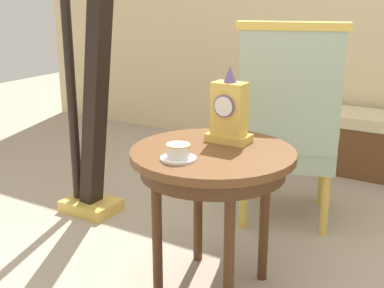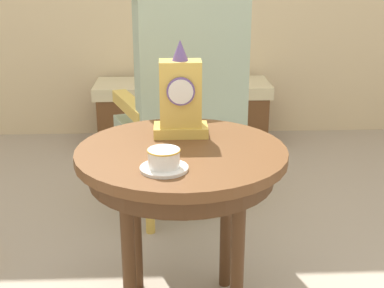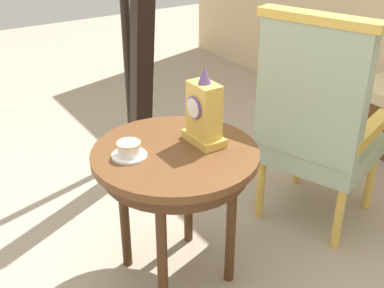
# 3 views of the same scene
# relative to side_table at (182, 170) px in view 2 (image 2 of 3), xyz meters

# --- Properties ---
(side_table) EXTENTS (0.70, 0.70, 0.65)m
(side_table) POSITION_rel_side_table_xyz_m (0.00, 0.00, 0.00)
(side_table) COLOR brown
(side_table) RESTS_ON ground
(teacup_left) EXTENTS (0.14, 0.14, 0.07)m
(teacup_left) POSITION_rel_side_table_xyz_m (-0.06, -0.18, 0.11)
(teacup_left) COLOR white
(teacup_left) RESTS_ON side_table
(mantel_clock) EXTENTS (0.19, 0.11, 0.34)m
(mantel_clock) POSITION_rel_side_table_xyz_m (0.00, 0.14, 0.21)
(mantel_clock) COLOR gold
(mantel_clock) RESTS_ON side_table
(armchair) EXTENTS (0.69, 0.68, 1.14)m
(armchair) POSITION_rel_side_table_xyz_m (0.03, 0.80, 0.02)
(armchair) COLOR #9EB299
(armchair) RESTS_ON ground
(window_bench) EXTENTS (1.19, 0.40, 0.44)m
(window_bench) POSITION_rel_side_table_xyz_m (0.05, 1.89, -0.35)
(window_bench) COLOR beige
(window_bench) RESTS_ON ground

